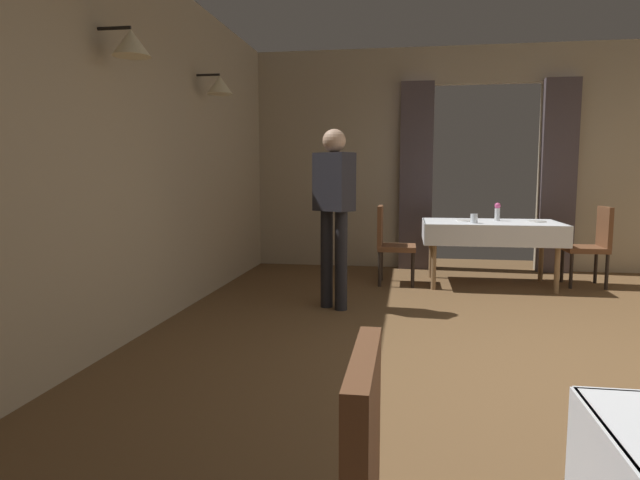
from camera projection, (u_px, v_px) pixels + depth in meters
ground at (565, 376)px, 3.57m from camera, size 10.08×10.08×0.00m
wall_left at (96, 144)px, 3.89m from camera, size 0.49×8.40×3.00m
wall_back at (485, 158)px, 7.49m from camera, size 6.40×0.27×3.00m
dining_table_mid at (491, 229)px, 6.46m from camera, size 1.56×0.98×0.75m
chair_mid_right at (593, 242)px, 6.41m from camera, size 0.44×0.44×0.93m
chair_mid_left at (390, 241)px, 6.55m from camera, size 0.44×0.44×0.93m
flower_vase_mid at (497, 211)px, 6.54m from camera, size 0.07×0.07×0.21m
plate_mid_b at (537, 221)px, 6.40m from camera, size 0.21×0.21×0.01m
plate_mid_c at (467, 221)px, 6.51m from camera, size 0.24×0.24×0.01m
glass_mid_d at (474, 218)px, 6.23m from camera, size 0.08×0.08×0.11m
person_waiter_by_doorway at (334, 203)px, 5.27m from camera, size 0.42×0.38×1.72m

